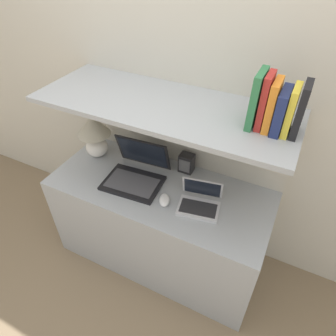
# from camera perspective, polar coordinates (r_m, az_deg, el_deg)

# --- Properties ---
(ground_plane) EXTENTS (12.00, 12.00, 0.00)m
(ground_plane) POSITION_cam_1_polar(r_m,az_deg,el_deg) (2.32, -5.12, -21.32)
(ground_plane) COLOR #7A664C
(wall_back) EXTENTS (6.00, 0.05, 2.40)m
(wall_back) POSITION_cam_1_polar(r_m,az_deg,el_deg) (1.91, 3.29, 14.06)
(wall_back) COLOR beige
(wall_back) RESTS_ON ground_plane
(desk) EXTENTS (1.44, 0.61, 0.71)m
(desk) POSITION_cam_1_polar(r_m,az_deg,el_deg) (2.18, -1.55, -10.54)
(desk) COLOR #999EA3
(desk) RESTS_ON ground_plane
(back_riser) EXTENTS (1.44, 0.04, 1.24)m
(back_riser) POSITION_cam_1_polar(r_m,az_deg,el_deg) (2.19, 2.26, -0.16)
(back_riser) COLOR beige
(back_riser) RESTS_ON ground_plane
(shelf) EXTENTS (1.44, 0.55, 0.03)m
(shelf) POSITION_cam_1_polar(r_m,az_deg,el_deg) (1.64, -0.94, 11.85)
(shelf) COLOR #999EA3
(shelf) RESTS_ON back_riser
(table_lamp) EXTENTS (0.23, 0.23, 0.32)m
(table_lamp) POSITION_cam_1_polar(r_m,az_deg,el_deg) (2.13, -13.89, 6.63)
(table_lamp) COLOR white
(table_lamp) RESTS_ON desk
(laptop_large) EXTENTS (0.39, 0.37, 0.26)m
(laptop_large) POSITION_cam_1_polar(r_m,az_deg,el_deg) (1.95, -6.08, -0.97)
(laptop_large) COLOR black
(laptop_large) RESTS_ON desk
(laptop_small) EXTENTS (0.27, 0.24, 0.16)m
(laptop_small) POSITION_cam_1_polar(r_m,az_deg,el_deg) (1.79, 6.03, -6.45)
(laptop_small) COLOR silver
(laptop_small) RESTS_ON desk
(computer_mouse) EXTENTS (0.10, 0.12, 0.04)m
(computer_mouse) POSITION_cam_1_polar(r_m,az_deg,el_deg) (1.81, -0.70, -6.13)
(computer_mouse) COLOR white
(computer_mouse) RESTS_ON desk
(router_box) EXTENTS (0.10, 0.08, 0.13)m
(router_box) POSITION_cam_1_polar(r_m,az_deg,el_deg) (2.01, 3.56, 0.98)
(router_box) COLOR black
(router_box) RESTS_ON desk
(book_black) EXTENTS (0.03, 0.14, 0.24)m
(book_black) POSITION_cam_1_polar(r_m,az_deg,el_deg) (1.44, 24.01, 10.03)
(book_black) COLOR black
(book_black) RESTS_ON shelf
(book_yellow) EXTENTS (0.03, 0.14, 0.22)m
(book_yellow) POSITION_cam_1_polar(r_m,az_deg,el_deg) (1.44, 22.43, 10.08)
(book_yellow) COLOR gold
(book_yellow) RESTS_ON shelf
(book_navy) EXTENTS (0.04, 0.17, 0.20)m
(book_navy) POSITION_cam_1_polar(r_m,az_deg,el_deg) (1.45, 20.78, 10.14)
(book_navy) COLOR navy
(book_navy) RESTS_ON shelf
(book_orange) EXTENTS (0.03, 0.15, 0.23)m
(book_orange) POSITION_cam_1_polar(r_m,az_deg,el_deg) (1.44, 19.29, 11.19)
(book_orange) COLOR orange
(book_orange) RESTS_ON shelf
(book_red) EXTENTS (0.03, 0.13, 0.25)m
(book_red) POSITION_cam_1_polar(r_m,az_deg,el_deg) (1.44, 17.97, 11.99)
(book_red) COLOR #A82823
(book_red) RESTS_ON shelf
(book_green) EXTENTS (0.04, 0.16, 0.26)m
(book_green) POSITION_cam_1_polar(r_m,az_deg,el_deg) (1.45, 16.50, 12.46)
(book_green) COLOR #2D7042
(book_green) RESTS_ON shelf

